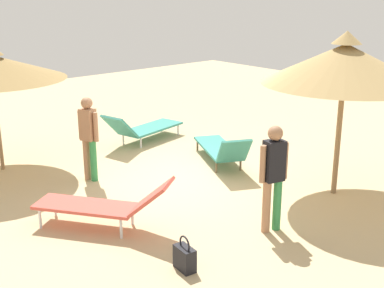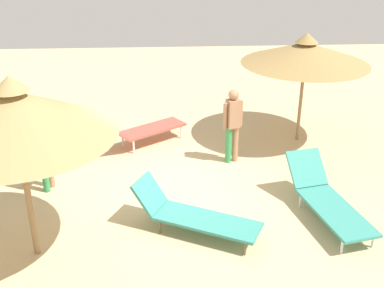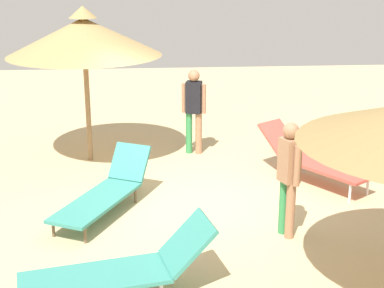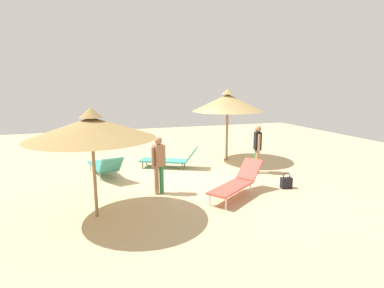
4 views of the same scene
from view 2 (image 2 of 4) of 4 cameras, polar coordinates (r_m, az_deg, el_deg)
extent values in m
cube|color=tan|center=(9.38, -2.10, -6.33)|extent=(24.00, 24.00, 0.10)
cylinder|color=olive|center=(11.53, 12.81, 5.80)|extent=(0.08, 0.08, 2.31)
cone|color=#997A47|center=(11.26, 13.28, 10.46)|extent=(2.89, 2.89, 0.48)
cone|color=#997A47|center=(11.19, 13.46, 12.15)|extent=(0.52, 0.52, 0.22)
cylinder|color=olive|center=(7.62, -18.98, -4.86)|extent=(0.10, 0.10, 2.41)
cone|color=tan|center=(7.14, -20.27, 3.35)|extent=(2.85, 2.85, 0.69)
cone|color=tan|center=(7.00, -20.81, 6.73)|extent=(0.51, 0.51, 0.22)
cube|color=#CC4C3F|center=(11.42, -4.72, 1.82)|extent=(1.65, 1.39, 0.05)
cylinder|color=silver|center=(12.02, -2.64, 2.14)|extent=(0.04, 0.04, 0.33)
cylinder|color=silver|center=(11.66, -1.27, 1.42)|extent=(0.04, 0.04, 0.33)
cylinder|color=silver|center=(11.36, -8.20, 0.49)|extent=(0.04, 0.04, 0.33)
cylinder|color=silver|center=(10.98, -6.93, -0.33)|extent=(0.04, 0.04, 0.33)
cube|color=#CC4C3F|center=(10.81, -9.58, 1.72)|extent=(0.82, 0.81, 0.53)
cube|color=teal|center=(8.68, 16.64, -7.67)|extent=(1.02, 1.79, 0.05)
cylinder|color=silver|center=(8.44, 20.67, -10.63)|extent=(0.04, 0.04, 0.27)
cylinder|color=silver|center=(8.15, 17.33, -11.48)|extent=(0.04, 0.04, 0.27)
cylinder|color=silver|center=(9.41, 15.81, -5.99)|extent=(0.04, 0.04, 0.27)
cylinder|color=silver|center=(9.14, 12.72, -6.57)|extent=(0.04, 0.04, 0.27)
cube|color=teal|center=(9.36, 13.42, -2.77)|extent=(0.78, 0.69, 0.55)
cube|color=teal|center=(8.12, 1.78, -9.11)|extent=(1.87, 1.35, 0.05)
cylinder|color=brown|center=(8.22, 7.39, -10.14)|extent=(0.04, 0.04, 0.25)
cylinder|color=brown|center=(7.81, 6.27, -12.18)|extent=(0.04, 0.04, 0.25)
cylinder|color=brown|center=(8.65, -2.24, -7.94)|extent=(0.04, 0.04, 0.25)
cylinder|color=brown|center=(8.27, -3.81, -9.73)|extent=(0.04, 0.04, 0.25)
cube|color=teal|center=(8.36, -5.07, -5.86)|extent=(0.64, 0.73, 0.53)
cylinder|color=#338C4C|center=(9.70, -17.04, -3.22)|extent=(0.13, 0.13, 0.84)
cylinder|color=#A57554|center=(9.85, -16.51, -2.70)|extent=(0.13, 0.13, 0.84)
cube|color=black|center=(9.47, -17.32, 0.96)|extent=(0.29, 0.34, 0.63)
sphere|color=#A57554|center=(9.31, -17.65, 3.36)|extent=(0.23, 0.23, 0.23)
cylinder|color=#A57554|center=(9.32, -17.87, 0.33)|extent=(0.09, 0.09, 0.58)
cylinder|color=#A57554|center=(9.63, -16.74, 1.29)|extent=(0.09, 0.09, 0.58)
cylinder|color=#A57554|center=(10.51, 5.14, 0.05)|extent=(0.13, 0.13, 0.82)
cylinder|color=#338C4C|center=(10.44, 4.33, -0.11)|extent=(0.13, 0.13, 0.82)
cube|color=#A57554|center=(10.20, 4.88, 3.62)|extent=(0.33, 0.30, 0.61)
sphere|color=#A57554|center=(10.05, 4.96, 5.84)|extent=(0.22, 0.22, 0.22)
cylinder|color=#A57554|center=(10.29, 5.77, 3.63)|extent=(0.09, 0.09, 0.56)
cylinder|color=#A57554|center=(10.12, 3.96, 3.34)|extent=(0.09, 0.09, 0.56)
cube|color=black|center=(11.42, -14.79, 0.03)|extent=(0.35, 0.22, 0.33)
torus|color=black|center=(11.34, -14.91, 1.01)|extent=(0.24, 0.05, 0.24)
camera|label=1|loc=(15.75, -31.10, 17.37)|focal=47.80mm
camera|label=3|loc=(11.57, 47.44, 11.93)|focal=54.73mm
camera|label=4|loc=(17.99, 7.23, 19.19)|focal=28.51mm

